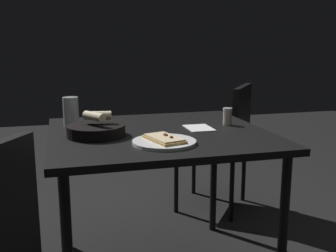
{
  "coord_description": "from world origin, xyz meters",
  "views": [
    {
      "loc": [
        -1.78,
        0.43,
        1.14
      ],
      "look_at": [
        0.04,
        -0.06,
        0.75
      ],
      "focal_mm": 43.26,
      "sensor_mm": 36.0,
      "label": 1
    }
  ],
  "objects_px": {
    "dining_table": "(159,145)",
    "pizza_plate": "(164,141)",
    "pepper_shaker": "(227,118)",
    "chair_near": "(223,138)",
    "beer_glass": "(71,113)",
    "bread_basket": "(96,129)"
  },
  "relations": [
    {
      "from": "bread_basket",
      "to": "beer_glass",
      "type": "bearing_deg",
      "value": 22.18
    },
    {
      "from": "dining_table",
      "to": "beer_glass",
      "type": "bearing_deg",
      "value": 60.14
    },
    {
      "from": "dining_table",
      "to": "pizza_plate",
      "type": "bearing_deg",
      "value": 172.1
    },
    {
      "from": "bread_basket",
      "to": "pepper_shaker",
      "type": "bearing_deg",
      "value": -83.43
    },
    {
      "from": "pizza_plate",
      "to": "pepper_shaker",
      "type": "bearing_deg",
      "value": -54.35
    },
    {
      "from": "pepper_shaker",
      "to": "chair_near",
      "type": "bearing_deg",
      "value": -21.54
    },
    {
      "from": "bread_basket",
      "to": "chair_near",
      "type": "bearing_deg",
      "value": -51.52
    },
    {
      "from": "bread_basket",
      "to": "pepper_shaker",
      "type": "xyz_separation_m",
      "value": [
        0.08,
        -0.65,
        0.01
      ]
    },
    {
      "from": "dining_table",
      "to": "chair_near",
      "type": "bearing_deg",
      "value": -41.58
    },
    {
      "from": "dining_table",
      "to": "chair_near",
      "type": "xyz_separation_m",
      "value": [
        0.7,
        -0.62,
        -0.16
      ]
    },
    {
      "from": "pizza_plate",
      "to": "chair_near",
      "type": "height_order",
      "value": "chair_near"
    },
    {
      "from": "pizza_plate",
      "to": "chair_near",
      "type": "relative_size",
      "value": 0.3
    },
    {
      "from": "dining_table",
      "to": "pizza_plate",
      "type": "xyz_separation_m",
      "value": [
        -0.23,
        0.03,
        0.08
      ]
    },
    {
      "from": "pizza_plate",
      "to": "beer_glass",
      "type": "relative_size",
      "value": 1.81
    },
    {
      "from": "bread_basket",
      "to": "pepper_shaker",
      "type": "distance_m",
      "value": 0.66
    },
    {
      "from": "dining_table",
      "to": "beer_glass",
      "type": "relative_size",
      "value": 6.87
    },
    {
      "from": "dining_table",
      "to": "bread_basket",
      "type": "height_order",
      "value": "bread_basket"
    },
    {
      "from": "pizza_plate",
      "to": "beer_glass",
      "type": "xyz_separation_m",
      "value": [
        0.45,
        0.35,
        0.05
      ]
    },
    {
      "from": "beer_glass",
      "to": "pizza_plate",
      "type": "bearing_deg",
      "value": -142.02
    },
    {
      "from": "pepper_shaker",
      "to": "chair_near",
      "type": "xyz_separation_m",
      "value": [
        0.65,
        -0.26,
        -0.27
      ]
    },
    {
      "from": "beer_glass",
      "to": "bread_basket",
      "type": "bearing_deg",
      "value": -157.82
    },
    {
      "from": "pepper_shaker",
      "to": "dining_table",
      "type": "bearing_deg",
      "value": 98.23
    }
  ]
}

